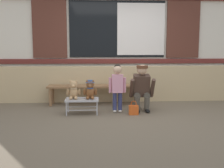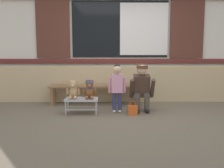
% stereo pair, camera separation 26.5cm
% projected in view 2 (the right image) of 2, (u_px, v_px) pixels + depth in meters
% --- Properties ---
extents(ground_plane, '(60.00, 60.00, 0.00)m').
position_uv_depth(ground_plane, '(124.00, 116.00, 4.99)').
color(ground_plane, brown).
extents(brick_low_wall, '(7.98, 0.25, 0.85)m').
position_uv_depth(brick_low_wall, '(121.00, 84.00, 6.34)').
color(brick_low_wall, tan).
rests_on(brick_low_wall, ground).
extents(shop_facade, '(8.14, 0.26, 3.48)m').
position_uv_depth(shop_facade, '(120.00, 30.00, 6.68)').
color(shop_facade, silver).
rests_on(shop_facade, ground).
extents(wooden_bench_long, '(2.10, 0.40, 0.44)m').
position_uv_depth(wooden_bench_long, '(96.00, 88.00, 5.98)').
color(wooden_bench_long, '#8E6642').
rests_on(wooden_bench_long, ground).
extents(small_display_bench, '(0.64, 0.36, 0.30)m').
position_uv_depth(small_display_bench, '(82.00, 100.00, 5.14)').
color(small_display_bench, '#BCBCC1').
rests_on(small_display_bench, ground).
extents(teddy_bear_plain, '(0.28, 0.26, 0.36)m').
position_uv_depth(teddy_bear_plain, '(73.00, 90.00, 5.11)').
color(teddy_bear_plain, tan).
rests_on(teddy_bear_plain, small_display_bench).
extents(teddy_bear_with_hat, '(0.28, 0.27, 0.36)m').
position_uv_depth(teddy_bear_with_hat, '(90.00, 90.00, 5.11)').
color(teddy_bear_with_hat, brown).
rests_on(teddy_bear_with_hat, small_display_bench).
extents(child_standing, '(0.35, 0.18, 0.96)m').
position_uv_depth(child_standing, '(117.00, 83.00, 5.20)').
color(child_standing, navy).
rests_on(child_standing, ground).
extents(adult_crouching, '(0.50, 0.49, 0.95)m').
position_uv_depth(adult_crouching, '(142.00, 88.00, 5.31)').
color(adult_crouching, '#4C473D').
rests_on(adult_crouching, ground).
extents(handbag_on_ground, '(0.18, 0.11, 0.27)m').
position_uv_depth(handbag_on_ground, '(133.00, 110.00, 5.04)').
color(handbag_on_ground, '#DB561E').
rests_on(handbag_on_ground, ground).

